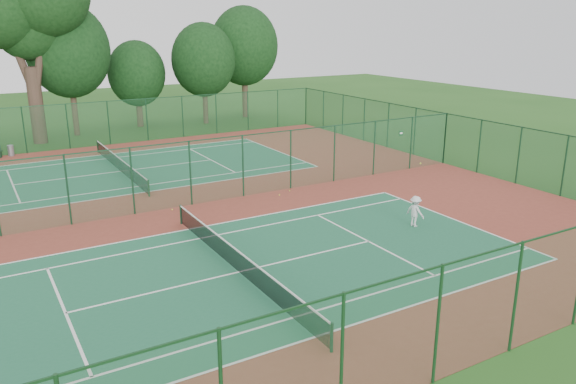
# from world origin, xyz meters

# --- Properties ---
(ground) EXTENTS (120.00, 120.00, 0.00)m
(ground) POSITION_xyz_m (0.00, 0.00, 0.00)
(ground) COLOR #24541A
(ground) RESTS_ON ground
(red_pad) EXTENTS (40.00, 36.00, 0.01)m
(red_pad) POSITION_xyz_m (0.00, 0.00, 0.01)
(red_pad) COLOR brown
(red_pad) RESTS_ON ground
(court_near) EXTENTS (23.77, 10.97, 0.01)m
(court_near) POSITION_xyz_m (0.00, -9.00, 0.01)
(court_near) COLOR #1E6140
(court_near) RESTS_ON red_pad
(court_far) EXTENTS (23.77, 10.97, 0.01)m
(court_far) POSITION_xyz_m (0.00, 9.00, 0.01)
(court_far) COLOR #1F6243
(court_far) RESTS_ON red_pad
(fence_north) EXTENTS (40.00, 0.09, 3.50)m
(fence_north) POSITION_xyz_m (0.00, 18.00, 1.76)
(fence_north) COLOR #194C28
(fence_north) RESTS_ON ground
(fence_south) EXTENTS (40.00, 0.09, 3.50)m
(fence_south) POSITION_xyz_m (0.00, -18.00, 1.76)
(fence_south) COLOR #184827
(fence_south) RESTS_ON ground
(fence_east) EXTENTS (0.09, 36.00, 3.50)m
(fence_east) POSITION_xyz_m (20.00, 0.00, 1.76)
(fence_east) COLOR #1C5436
(fence_east) RESTS_ON ground
(fence_divider) EXTENTS (40.00, 0.09, 3.50)m
(fence_divider) POSITION_xyz_m (0.00, 0.00, 1.76)
(fence_divider) COLOR #1A502D
(fence_divider) RESTS_ON ground
(tennis_net_near) EXTENTS (0.10, 12.90, 0.97)m
(tennis_net_near) POSITION_xyz_m (0.00, -9.00, 0.54)
(tennis_net_near) COLOR #153A24
(tennis_net_near) RESTS_ON ground
(tennis_net_far) EXTENTS (0.10, 12.90, 0.97)m
(tennis_net_far) POSITION_xyz_m (0.00, 9.00, 0.54)
(tennis_net_far) COLOR #14371D
(tennis_net_far) RESTS_ON ground
(player_near) EXTENTS (0.72, 1.05, 1.50)m
(player_near) POSITION_xyz_m (9.52, -8.55, 0.77)
(player_near) COLOR silver
(player_near) RESTS_ON court_near
(trash_bin) EXTENTS (0.56, 0.56, 0.79)m
(trash_bin) POSITION_xyz_m (-5.72, 17.60, 0.41)
(trash_bin) COLOR gray
(trash_bin) RESTS_ON red_pad
(stray_ball_a) EXTENTS (0.06, 0.06, 0.06)m
(stray_ball_a) POSITION_xyz_m (7.33, -0.49, 0.04)
(stray_ball_a) COLOR #C0E134
(stray_ball_a) RESTS_ON red_pad
(stray_ball_b) EXTENTS (0.07, 0.07, 0.07)m
(stray_ball_b) POSITION_xyz_m (6.40, -0.94, 0.05)
(stray_ball_b) COLOR gold
(stray_ball_b) RESTS_ON red_pad
(stray_ball_c) EXTENTS (0.07, 0.07, 0.07)m
(stray_ball_c) POSITION_xyz_m (0.30, -0.39, 0.05)
(stray_ball_c) COLOR #DEF438
(stray_ball_c) RESTS_ON red_pad
(big_tree) EXTENTS (9.81, 7.18, 15.07)m
(big_tree) POSITION_xyz_m (-3.08, 21.72, 10.67)
(big_tree) COLOR #3B2820
(big_tree) RESTS_ON ground
(evergreen_row) EXTENTS (39.00, 5.00, 12.00)m
(evergreen_row) POSITION_xyz_m (0.50, 24.25, 0.00)
(evergreen_row) COLOR black
(evergreen_row) RESTS_ON ground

